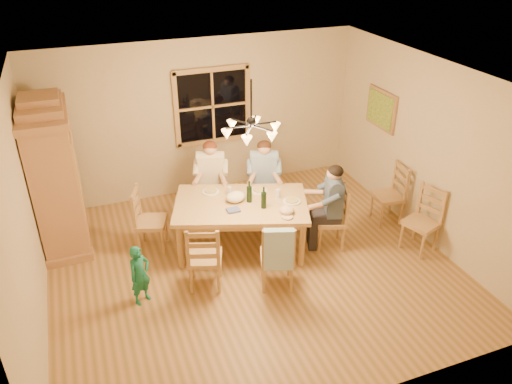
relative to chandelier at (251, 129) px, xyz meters
name	(u,v)px	position (x,y,z in m)	size (l,w,h in m)	color
floor	(252,265)	(0.00, 0.00, -2.08)	(5.50, 5.50, 0.00)	olive
ceiling	(251,79)	(0.00, 0.00, 0.62)	(5.50, 5.00, 0.02)	white
wall_back	(201,118)	(0.00, 2.50, -0.73)	(5.50, 0.02, 2.70)	#C8B98D
wall_left	(24,221)	(-2.75, 0.00, -0.73)	(0.02, 5.00, 2.70)	#C8B98D
wall_right	(427,151)	(2.75, 0.00, -0.73)	(0.02, 5.00, 2.70)	#C8B98D
window	(213,106)	(0.20, 2.47, -0.53)	(1.30, 0.06, 1.30)	black
painting	(381,109)	(2.71, 1.20, -0.48)	(0.06, 0.78, 0.64)	#9D7044
chandelier	(251,129)	(0.00, 0.00, 0.00)	(0.77, 0.68, 0.71)	black
armoire	(56,179)	(-2.42, 1.60, -1.02)	(0.66, 1.40, 2.30)	#9D7044
dining_table	(241,209)	(0.01, 0.49, -1.42)	(2.17, 1.72, 0.76)	tan
chair_far_left	(212,200)	(-0.14, 1.49, -1.77)	(0.55, 0.54, 0.99)	tan
chair_far_right	(264,199)	(0.66, 1.22, -1.77)	(0.55, 0.54, 0.99)	tan
chair_near_left	(205,267)	(-0.73, -0.20, -1.77)	(0.55, 0.54, 0.99)	tan
chair_near_right	(277,266)	(0.17, -0.51, -1.77)	(0.55, 0.54, 0.99)	tan
chair_end_left	(152,231)	(-1.23, 0.92, -1.77)	(0.54, 0.55, 0.99)	tan
chair_end_right	(330,228)	(1.26, 0.06, -1.77)	(0.54, 0.55, 0.99)	tan
adult_woman	(211,170)	(-0.14, 1.49, -1.24)	(0.50, 0.52, 0.87)	beige
adult_plaid_man	(264,170)	(0.66, 1.22, -1.24)	(0.50, 0.52, 0.87)	#365E94
adult_slate_man	(332,197)	(1.26, 0.06, -1.24)	(0.52, 0.50, 0.87)	#415068
towel	(279,250)	(0.10, -0.69, -1.38)	(0.38, 0.10, 0.58)	#95B7CA
wine_bottle_a	(249,192)	(0.14, 0.48, -1.15)	(0.08, 0.08, 0.33)	black
wine_bottle_b	(264,198)	(0.27, 0.24, -1.15)	(0.08, 0.08, 0.33)	black
plate_woman	(211,192)	(-0.31, 0.94, -1.31)	(0.26, 0.26, 0.02)	white
plate_plaid	(259,191)	(0.38, 0.72, -1.31)	(0.26, 0.26, 0.02)	white
plate_slate	(292,201)	(0.71, 0.25, -1.31)	(0.26, 0.26, 0.02)	white
wine_glass_a	(230,191)	(-0.07, 0.76, -1.25)	(0.06, 0.06, 0.14)	silver
wine_glass_b	(278,194)	(0.57, 0.43, -1.25)	(0.06, 0.06, 0.14)	silver
cap	(287,210)	(0.51, -0.02, -1.26)	(0.20, 0.20, 0.11)	beige
napkin	(233,210)	(-0.16, 0.31, -1.30)	(0.18, 0.14, 0.03)	#4C578C
cloth_bundle	(236,197)	(-0.05, 0.55, -1.24)	(0.28, 0.22, 0.15)	beige
child	(140,275)	(-1.58, -0.21, -1.66)	(0.30, 0.20, 0.83)	#1A775F
chair_spare_front	(419,232)	(2.45, -0.50, -1.77)	(0.54, 0.56, 0.99)	tan
chair_spare_back	(387,204)	(2.45, 0.36, -1.77)	(0.47, 0.48, 0.99)	tan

